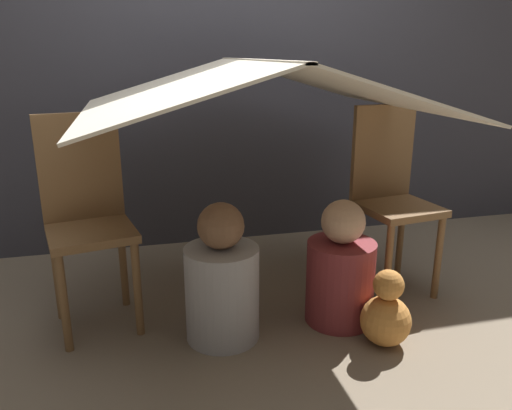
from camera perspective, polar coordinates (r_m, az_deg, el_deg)
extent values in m
plane|color=gray|center=(2.45, 0.69, -12.78)|extent=(8.80, 8.80, 0.00)
cube|color=#3D3D47|center=(3.21, -4.52, 17.57)|extent=(7.00, 0.05, 2.50)
cylinder|color=brown|center=(2.25, -21.09, -10.48)|extent=(0.04, 0.04, 0.44)
cylinder|color=brown|center=(2.28, -13.38, -9.34)|extent=(0.04, 0.04, 0.44)
cylinder|color=brown|center=(2.53, -21.77, -7.49)|extent=(0.04, 0.04, 0.44)
cylinder|color=brown|center=(2.56, -14.94, -6.52)|extent=(0.04, 0.04, 0.44)
cube|color=brown|center=(2.31, -18.33, -3.03)|extent=(0.43, 0.43, 0.04)
cube|color=brown|center=(2.40, -19.48, 4.12)|extent=(0.36, 0.10, 0.49)
cylinder|color=brown|center=(2.52, 14.85, -6.89)|extent=(0.04, 0.04, 0.44)
cylinder|color=brown|center=(2.70, 20.10, -5.71)|extent=(0.04, 0.04, 0.44)
cylinder|color=brown|center=(2.74, 11.10, -4.58)|extent=(0.04, 0.04, 0.44)
cylinder|color=brown|center=(2.91, 16.16, -3.66)|extent=(0.04, 0.04, 0.44)
cube|color=brown|center=(2.64, 15.96, -0.36)|extent=(0.41, 0.41, 0.04)
cube|color=brown|center=(2.70, 14.29, 5.93)|extent=(0.36, 0.08, 0.49)
cube|color=silver|center=(2.18, -9.82, 13.06)|extent=(0.75, 1.39, 0.23)
cube|color=silver|center=(2.36, 9.08, 13.37)|extent=(0.75, 1.39, 0.23)
cube|color=silver|center=(2.24, 0.00, 16.20)|extent=(0.04, 1.39, 0.01)
cylinder|color=#B2B2B7|center=(2.21, -3.88, -10.02)|extent=(0.32, 0.32, 0.42)
sphere|color=brown|center=(2.09, -4.05, -2.40)|extent=(0.20, 0.20, 0.20)
cylinder|color=maroon|center=(2.38, 9.58, -8.64)|extent=(0.32, 0.32, 0.39)
sphere|color=#D6A884|center=(2.27, 9.94, -1.88)|extent=(0.20, 0.20, 0.20)
sphere|color=#D88C3F|center=(2.27, 14.59, -12.68)|extent=(0.22, 0.22, 0.22)
sphere|color=#D88C3F|center=(2.20, 14.91, -8.82)|extent=(0.13, 0.13, 0.13)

